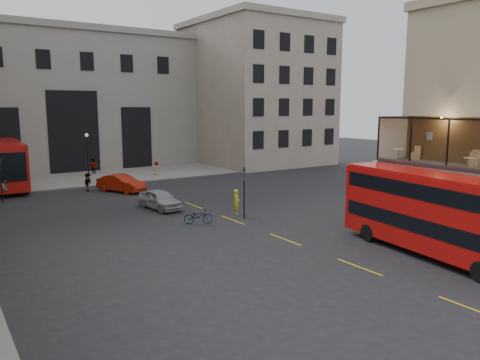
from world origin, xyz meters
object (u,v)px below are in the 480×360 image
pedestrian_b (88,182)px  cafe_table_mid (468,161)px  bus_near (432,210)px  cyclist (236,202)px  traffic_light_far (1,175)px  cafe_chair_b (472,162)px  car_b (121,183)px  cafe_table_far (398,153)px  pedestrian_a (7,188)px  cafe_chair_c (475,161)px  pedestrian_c (94,167)px  cafe_chair_d (416,155)px  traffic_light_near (244,186)px  bus_far (6,162)px  street_lamp_b (88,161)px  bicycle (198,216)px  car_a (160,199)px  pedestrian_d (156,169)px

pedestrian_b → cafe_table_mid: bearing=-116.7°
bus_near → cyclist: bus_near is taller
traffic_light_far → cafe_chair_b: (22.22, -28.25, 2.44)m
car_b → cafe_table_far: cafe_table_far is taller
pedestrian_a → pedestrian_b: (7.07, -0.16, -0.10)m
car_b → cafe_chair_c: cafe_chair_c is taller
bus_near → pedestrian_b: bus_near is taller
traffic_light_far → pedestrian_a: size_ratio=1.95×
pedestrian_c → cafe_chair_d: 38.02m
traffic_light_near → cafe_chair_c: bearing=-55.9°
bus_near → pedestrian_a: (-17.22, 30.43, -1.59)m
pedestrian_b → cafe_table_far: bearing=-113.9°
bus_far → pedestrian_a: 6.21m
traffic_light_far → cafe_table_far: (20.35, -24.38, 2.75)m
pedestrian_a → pedestrian_c: (10.74, 10.35, -0.01)m
traffic_light_far → street_lamp_b: size_ratio=0.71×
bicycle → cafe_table_far: size_ratio=2.28×
cafe_table_mid → bus_far: bearing=118.0°
cafe_chair_d → car_a: bearing=130.5°
bicycle → car_a: bearing=25.7°
car_b → cafe_table_mid: (10.56, -28.30, 4.22)m
car_a → cafe_table_mid: cafe_table_mid is taller
bicycle → cafe_table_far: bearing=-109.2°
bicycle → cafe_chair_b: (11.75, -12.81, 4.35)m
pedestrian_b → cafe_table_far: 29.15m
pedestrian_c → pedestrian_d: 7.68m
car_b → traffic_light_near: bearing=-102.5°
traffic_light_far → cafe_chair_d: bearing=-46.9°
car_a → cafe_chair_d: (12.35, -14.48, 4.10)m
pedestrian_b → cafe_chair_d: 29.89m
bus_near → bus_far: bearing=114.2°
traffic_light_near → bicycle: traffic_light_near is taller
bicycle → pedestrian_b: size_ratio=1.12×
street_lamp_b → pedestrian_c: bearing=69.1°
traffic_light_far → street_lamp_b: (9.00, 6.00, -0.03)m
cafe_table_far → cyclist: bearing=121.5°
bus_far → car_b: bus_far is taller
traffic_light_far → cafe_table_mid: (20.78, -28.86, 2.62)m
pedestrian_c → cafe_chair_d: bearing=88.4°
pedestrian_d → cafe_table_mid: cafe_table_mid is taller
cafe_chair_d → bus_far: bearing=123.7°
pedestrian_d → bus_far: bearing=71.1°
street_lamp_b → pedestrian_b: size_ratio=3.05×
cyclist → pedestrian_c: bearing=29.2°
cyclist → pedestrian_a: pedestrian_a is taller
bus_near → cyclist: (-3.47, 14.27, -1.61)m
pedestrian_c → cafe_chair_c: cafe_chair_c is taller
bicycle → pedestrian_d: size_ratio=1.15×
traffic_light_far → bicycle: bearing=-55.9°
traffic_light_near → traffic_light_far: size_ratio=1.00×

